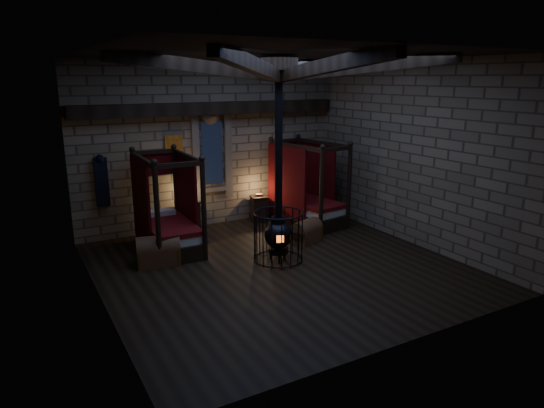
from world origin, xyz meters
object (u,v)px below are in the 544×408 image
trunk_left (158,252)px  stove (278,232)px  bed_right (306,203)px  trunk_right (306,232)px  bed_left (168,226)px

trunk_left → stove: size_ratio=0.24×
bed_right → stove: stove is taller
trunk_left → trunk_right: trunk_left is taller
trunk_left → trunk_right: bearing=7.8°
bed_right → stove: bearing=-143.9°
trunk_left → bed_right: bearing=26.4°
bed_right → trunk_left: bearing=-175.5°
trunk_right → trunk_left: bearing=153.8°
bed_right → trunk_left: 4.51m
trunk_left → stove: (2.29, -1.03, 0.36)m
trunk_right → stove: (-1.20, -0.75, 0.40)m
stove → bed_left: bearing=156.2°
bed_right → trunk_left: size_ratio=2.30×
bed_right → trunk_left: (-4.37, -1.09, -0.25)m
bed_left → stove: (1.80, -1.88, 0.11)m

